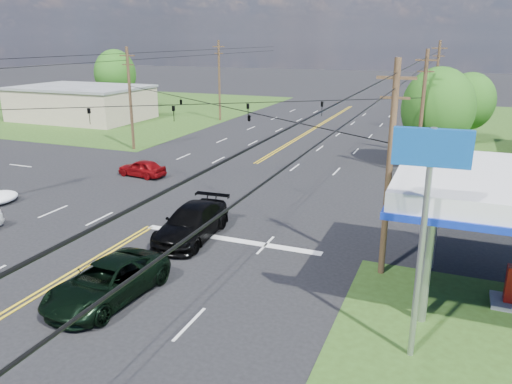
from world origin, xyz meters
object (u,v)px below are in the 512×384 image
at_px(pole_right_far, 436,87).
at_px(suv_black, 192,223).
at_px(pole_left_far, 219,80).
at_px(pole_se, 389,168).
at_px(pickup_dkgreen, 107,282).
at_px(tree_far_l, 115,74).
at_px(pole_nw, 130,98).
at_px(retail_nw, 82,104).
at_px(tree_right_b, 470,101).
at_px(polesign_se, 428,182).
at_px(pole_ne, 422,112).
at_px(tree_right_a, 438,109).

xyz_separation_m(pole_right_far, suv_black, (-10.00, -36.50, -4.30)).
distance_m(pole_left_far, suv_black, 40.08).
relative_size(pole_se, pickup_dkgreen, 1.66).
bearing_deg(tree_far_l, pole_nw, -50.44).
bearing_deg(retail_nw, pole_nw, -37.41).
xyz_separation_m(pole_se, pole_right_far, (0.00, 37.00, 0.25)).
height_order(tree_right_b, tree_far_l, tree_far_l).
xyz_separation_m(pole_nw, pole_left_far, (0.00, 19.00, 0.25)).
bearing_deg(suv_black, polesign_se, -31.72).
bearing_deg(tree_right_b, pole_right_far, 131.19).
distance_m(pole_right_far, pickup_dkgreen, 44.93).
xyz_separation_m(pole_ne, tree_right_b, (3.50, 15.00, -0.70)).
relative_size(pole_se, tree_right_b, 1.34).
bearing_deg(tree_right_b, tree_right_a, -101.77).
xyz_separation_m(retail_nw, tree_right_b, (46.50, 2.00, 2.22)).
height_order(pole_left_far, tree_right_b, pole_left_far).
height_order(retail_nw, pole_ne, pole_ne).
bearing_deg(pole_ne, tree_right_a, 71.57).
xyz_separation_m(pole_left_far, suv_black, (16.00, -36.50, -4.30)).
xyz_separation_m(pole_ne, suv_black, (-10.00, -17.50, -4.05)).
xyz_separation_m(pole_left_far, polesign_se, (27.84, -42.88, 0.91)).
bearing_deg(retail_nw, polesign_se, -39.44).
distance_m(retail_nw, pole_right_far, 43.53).
bearing_deg(pole_ne, pole_right_far, 90.00).
bearing_deg(pole_right_far, pole_nw, -143.84).
bearing_deg(pickup_dkgreen, polesign_se, 7.82).
xyz_separation_m(pole_se, pole_left_far, (-26.00, 37.00, 0.25)).
bearing_deg(tree_right_a, pole_right_far, 93.58).
distance_m(pole_nw, suv_black, 24.06).
bearing_deg(tree_right_a, pickup_dkgreen, -111.74).
relative_size(pole_nw, tree_far_l, 1.09).
distance_m(pole_se, tree_right_b, 33.19).
height_order(retail_nw, tree_far_l, tree_far_l).
relative_size(retail_nw, suv_black, 2.68).
relative_size(tree_right_a, suv_black, 1.37).
bearing_deg(pole_right_far, pole_se, -90.00).
bearing_deg(pole_right_far, suv_black, -105.32).
distance_m(pole_se, polesign_se, 6.27).
xyz_separation_m(retail_nw, pickup_dkgreen, (33.00, -37.58, -1.21)).
height_order(tree_right_b, suv_black, tree_right_b).
bearing_deg(tree_far_l, tree_right_b, -9.37).
bearing_deg(polesign_se, pole_right_far, 92.46).
height_order(pole_nw, pole_right_far, pole_right_far).
height_order(pole_left_far, polesign_se, pole_left_far).
xyz_separation_m(pole_left_far, pickup_dkgreen, (16.00, -43.58, -4.37)).
bearing_deg(retail_nw, pole_right_far, 7.94).
height_order(tree_far_l, pickup_dkgreen, tree_far_l).
height_order(pole_nw, pole_ne, same).
bearing_deg(pickup_dkgreen, pole_ne, 72.31).
relative_size(tree_right_a, pickup_dkgreen, 1.43).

